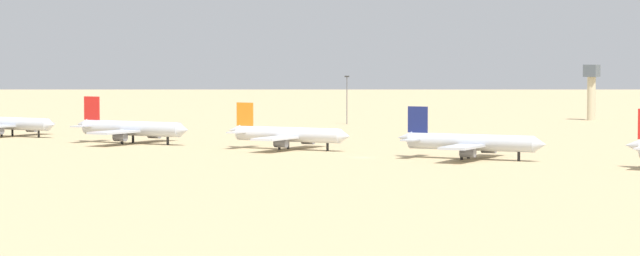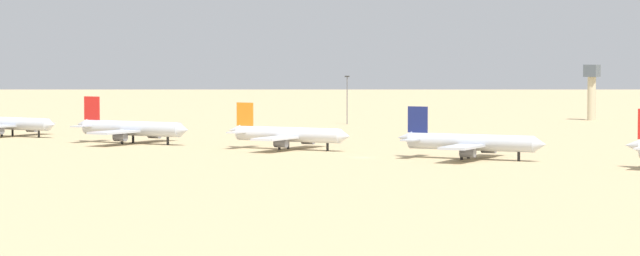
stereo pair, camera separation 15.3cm
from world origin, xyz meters
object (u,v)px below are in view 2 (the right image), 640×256
at_px(parked_jet_orange_1, 10,123).
at_px(parked_jet_orange_3, 287,134).
at_px(control_tower, 592,87).
at_px(parked_jet_navy_4, 469,142).
at_px(parked_jet_red_2, 131,128).
at_px(light_pole_west, 347,97).

distance_m(parked_jet_orange_1, parked_jet_orange_3, 103.96).
bearing_deg(control_tower, parked_jet_orange_3, -92.13).
distance_m(parked_jet_orange_3, parked_jet_navy_4, 54.63).
height_order(parked_jet_orange_1, parked_jet_red_2, parked_jet_red_2).
relative_size(parked_jet_orange_3, control_tower, 1.70).
bearing_deg(parked_jet_orange_3, parked_jet_red_2, -179.51).
xyz_separation_m(parked_jet_orange_3, light_pole_west, (-56.36, 119.17, 6.14)).
bearing_deg(parked_jet_red_2, parked_jet_orange_3, 1.87).
bearing_deg(control_tower, parked_jet_orange_1, -119.43).
bearing_deg(control_tower, parked_jet_red_2, -105.96).
height_order(parked_jet_red_2, light_pole_west, light_pole_west).
height_order(parked_jet_orange_3, light_pole_west, light_pole_west).
relative_size(parked_jet_orange_1, parked_jet_red_2, 0.93).
relative_size(parked_jet_navy_4, light_pole_west, 2.10).
bearing_deg(parked_jet_orange_3, control_tower, 82.99).
height_order(parked_jet_navy_4, light_pole_west, light_pole_west).
relative_size(parked_jet_orange_3, parked_jet_navy_4, 0.99).
relative_size(parked_jet_navy_4, control_tower, 1.72).
relative_size(parked_jet_red_2, parked_jet_orange_3, 1.07).
xyz_separation_m(parked_jet_red_2, control_tower, (57.69, 201.70, 8.81)).
distance_m(parked_jet_red_2, control_tower, 209.97).
bearing_deg(parked_jet_red_2, parked_jet_orange_1, 171.76).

